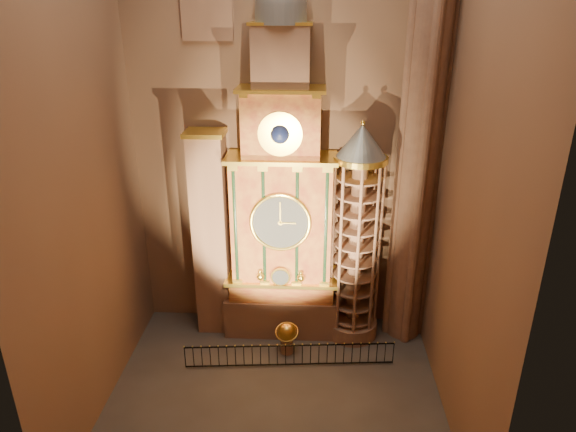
# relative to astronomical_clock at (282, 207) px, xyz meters

# --- Properties ---
(floor) EXTENTS (14.00, 14.00, 0.00)m
(floor) POSITION_rel_astronomical_clock_xyz_m (0.00, -4.96, -6.68)
(floor) COLOR #383330
(floor) RESTS_ON ground
(wall_back) EXTENTS (22.00, 0.00, 22.00)m
(wall_back) POSITION_rel_astronomical_clock_xyz_m (0.00, 1.04, 4.32)
(wall_back) COLOR #876248
(wall_back) RESTS_ON floor
(wall_left) EXTENTS (0.00, 22.00, 22.00)m
(wall_left) POSITION_rel_astronomical_clock_xyz_m (-7.00, -4.96, 4.32)
(wall_left) COLOR #876248
(wall_left) RESTS_ON floor
(wall_right) EXTENTS (0.00, 22.00, 22.00)m
(wall_right) POSITION_rel_astronomical_clock_xyz_m (7.00, -4.96, 4.32)
(wall_right) COLOR #876248
(wall_right) RESTS_ON floor
(astronomical_clock) EXTENTS (5.60, 2.41, 16.70)m
(astronomical_clock) POSITION_rel_astronomical_clock_xyz_m (0.00, 0.00, 0.00)
(astronomical_clock) COLOR #8C634C
(astronomical_clock) RESTS_ON floor
(portrait_tower) EXTENTS (1.80, 1.60, 10.20)m
(portrait_tower) POSITION_rel_astronomical_clock_xyz_m (-3.40, 0.02, -1.53)
(portrait_tower) COLOR #8C634C
(portrait_tower) RESTS_ON floor
(stair_turret) EXTENTS (2.50, 2.50, 10.80)m
(stair_turret) POSITION_rel_astronomical_clock_xyz_m (3.50, -0.26, -1.41)
(stair_turret) COLOR #8C634C
(stair_turret) RESTS_ON floor
(gothic_pier) EXTENTS (2.04, 2.04, 22.00)m
(gothic_pier) POSITION_rel_astronomical_clock_xyz_m (6.10, 0.04, 4.32)
(gothic_pier) COLOR #8C634C
(gothic_pier) RESTS_ON floor
(celestial_globe) EXTENTS (1.22, 1.17, 1.59)m
(celestial_globe) POSITION_rel_astronomical_clock_xyz_m (0.34, -1.99, -5.72)
(celestial_globe) COLOR #8C634C
(celestial_globe) RESTS_ON floor
(iron_railing) EXTENTS (9.46, 0.88, 1.10)m
(iron_railing) POSITION_rel_astronomical_clock_xyz_m (0.54, -3.01, -6.08)
(iron_railing) COLOR black
(iron_railing) RESTS_ON floor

